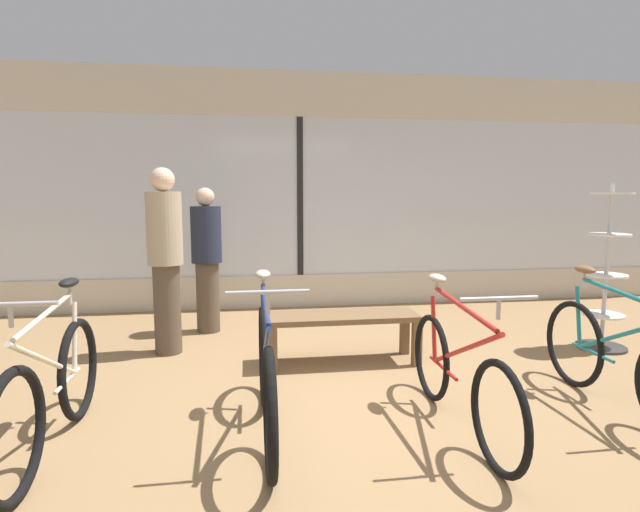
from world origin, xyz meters
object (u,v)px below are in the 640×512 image
Objects in this scene: display_bench at (343,323)px; bicycle_right at (459,375)px; customer_near_rack at (165,256)px; customer_by_window at (207,257)px; bicycle_far_left at (52,391)px; bicycle_left at (266,375)px; bicycle_far_right at (618,359)px; accessory_rack at (606,282)px.

bicycle_right is at bearing -69.66° from display_bench.
customer_by_window is (0.34, 0.74, -0.11)m from customer_near_rack.
bicycle_left is at bearing 1.60° from bicycle_far_left.
bicycle_far_right is 1.23× the size of display_bench.
display_bench is (-1.78, 1.31, -0.01)m from bicycle_far_right.
customer_near_rack is at bearing 151.70° from bicycle_far_right.
bicycle_left is 1.25× the size of display_bench.
bicycle_right is at bearing -55.55° from customer_by_window.
bicycle_far_right is 3.94m from customer_near_rack.
bicycle_far_left is 2.00m from customer_near_rack.
bicycle_left is 2.12m from customer_near_rack.
bicycle_left reaches higher than bicycle_right.
bicycle_left is at bearing -77.63° from customer_by_window.
bicycle_far_right is at bearing -28.30° from customer_near_rack.
bicycle_far_left is at bearing 178.35° from bicycle_right.
bicycle_far_right is 0.95× the size of customer_near_rack.
display_bench is 1.84m from customer_near_rack.
accessory_rack is at bearing 21.21° from bicycle_left.
bicycle_left is at bearing -63.91° from customer_near_rack.
bicycle_far_right is (2.53, -0.01, -0.01)m from bicycle_left.
bicycle_right is 1.04× the size of customer_by_window.
customer_by_window reaches higher than bicycle_far_right.
customer_by_window is (-1.32, 1.28, 0.48)m from display_bench.
bicycle_far_right is 1.03× the size of accessory_rack.
bicycle_right is at bearing -146.41° from accessory_rack.
accessory_rack is at bearing 16.18° from bicycle_far_left.
display_bench is at bearing 32.93° from bicycle_far_left.
display_bench is (-2.72, -0.05, -0.31)m from accessory_rack.
customer_by_window is (-0.56, 2.57, 0.46)m from bicycle_left.
customer_by_window is at bearing 135.91° from display_bench.
customer_by_window reaches higher than bicycle_right.
bicycle_left is 1.06× the size of customer_by_window.
display_bench is (-0.52, 1.41, 0.01)m from bicycle_right.
bicycle_far_left is at bearing -163.82° from accessory_rack.
customer_near_rack reaches higher than customer_by_window.
customer_near_rack is (-4.37, 0.49, 0.28)m from accessory_rack.
accessory_rack is at bearing -6.39° from customer_near_rack.
bicycle_left is 2.68m from customer_by_window.
bicycle_far_right is at bearing -124.66° from accessory_rack.
bicycle_far_left is 4.98m from accessory_rack.
accessory_rack reaches higher than bicycle_left.
display_bench is 1.90m from customer_by_window.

